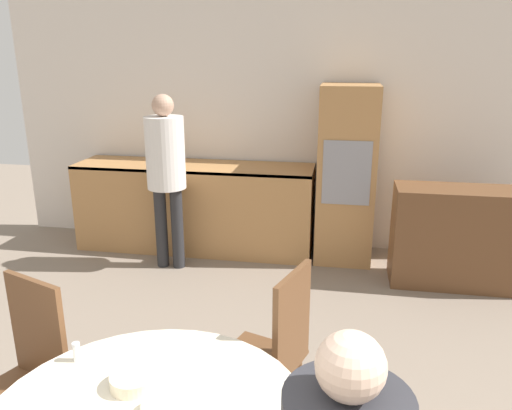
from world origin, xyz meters
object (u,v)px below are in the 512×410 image
(chair_far_left, at_px, (27,371))
(person_standing, at_px, (166,164))
(bowl_near, at_px, (133,381))
(chair_far_right, at_px, (276,349))
(oven_unit, at_px, (346,175))
(sideboard, at_px, (462,237))
(bowl_centre, at_px, (162,410))

(chair_far_left, relative_size, person_standing, 0.60)
(chair_far_left, relative_size, bowl_near, 5.53)
(person_standing, distance_m, bowl_near, 2.86)
(chair_far_left, relative_size, chair_far_right, 1.00)
(oven_unit, relative_size, chair_far_right, 1.73)
(oven_unit, relative_size, sideboard, 1.44)
(bowl_near, distance_m, bowl_centre, 0.22)
(person_standing, distance_m, bowl_centre, 3.04)
(chair_far_right, relative_size, person_standing, 0.60)
(oven_unit, height_order, bowl_centre, oven_unit)
(chair_far_left, distance_m, chair_far_right, 1.21)
(bowl_centre, bearing_deg, bowl_near, 141.47)
(person_standing, relative_size, bowl_centre, 11.14)
(sideboard, relative_size, person_standing, 0.72)
(sideboard, bearing_deg, person_standing, -178.33)
(chair_far_right, distance_m, bowl_near, 0.83)
(bowl_centre, bearing_deg, person_standing, 109.27)
(bowl_near, bearing_deg, sideboard, 56.52)
(sideboard, height_order, bowl_centre, sideboard)
(oven_unit, height_order, sideboard, oven_unit)
(sideboard, bearing_deg, oven_unit, 156.49)
(oven_unit, relative_size, person_standing, 1.04)
(sideboard, height_order, chair_far_right, chair_far_right)
(chair_far_right, bearing_deg, bowl_near, -19.15)
(chair_far_left, height_order, bowl_near, chair_far_left)
(bowl_near, bearing_deg, bowl_centre, -38.53)
(sideboard, height_order, bowl_near, sideboard)
(bowl_near, relative_size, bowl_centre, 1.22)
(oven_unit, xyz_separation_m, bowl_near, (-0.82, -3.25, -0.10))
(chair_far_left, distance_m, person_standing, 2.53)
(sideboard, distance_m, chair_far_right, 2.57)
(chair_far_left, bearing_deg, oven_unit, 84.91)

